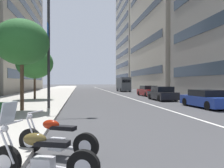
% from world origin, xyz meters
% --- Properties ---
extents(sidewalk_right_plaza, '(160.00, 8.35, 0.15)m').
position_xyz_m(sidewalk_right_plaza, '(30.00, 11.18, 0.07)').
color(sidewalk_right_plaza, '#A39E93').
rests_on(sidewalk_right_plaza, ground).
extents(lane_centre_stripe, '(110.00, 0.16, 0.01)m').
position_xyz_m(lane_centre_stripe, '(35.00, 0.00, 0.00)').
color(lane_centre_stripe, silver).
rests_on(lane_centre_stripe, ground).
extents(motorcycle_mid_row, '(0.88, 2.10, 1.47)m').
position_xyz_m(motorcycle_mid_row, '(2.44, 6.56, 0.43)').
color(motorcycle_mid_row, black).
rests_on(motorcycle_mid_row, ground).
extents(motorcycle_nearest_camera, '(1.11, 2.04, 1.10)m').
position_xyz_m(motorcycle_nearest_camera, '(3.81, 6.43, 0.42)').
color(motorcycle_nearest_camera, black).
rests_on(motorcycle_nearest_camera, ground).
extents(car_mid_block_traffic, '(4.51, 1.96, 1.30)m').
position_xyz_m(car_mid_block_traffic, '(13.06, -3.27, 0.61)').
color(car_mid_block_traffic, navy).
rests_on(car_mid_block_traffic, ground).
extents(car_lead_in_lane, '(4.24, 1.92, 1.41)m').
position_xyz_m(car_lead_in_lane, '(19.97, -2.63, 0.66)').
color(car_lead_in_lane, black).
rests_on(car_lead_in_lane, ground).
extents(car_approaching_light, '(4.55, 2.06, 1.40)m').
position_xyz_m(car_approaching_light, '(26.91, -3.37, 0.66)').
color(car_approaching_light, maroon).
rests_on(car_approaching_light, ground).
extents(delivery_van_ahead, '(5.17, 2.14, 2.82)m').
position_xyz_m(delivery_van_ahead, '(42.26, -3.06, 1.50)').
color(delivery_van_ahead, '#4C5156').
rests_on(delivery_van_ahead, ground).
extents(street_lamp_with_banners, '(1.26, 2.55, 8.15)m').
position_xyz_m(street_lamp_with_banners, '(13.29, 7.49, 5.09)').
color(street_lamp_with_banners, '#232326').
rests_on(street_lamp_with_banners, sidewalk_right_plaza).
extents(street_tree_by_lamp_post, '(3.25, 3.25, 5.50)m').
position_xyz_m(street_tree_by_lamp_post, '(12.20, 9.28, 4.26)').
color(street_tree_by_lamp_post, '#473323').
rests_on(street_tree_by_lamp_post, sidewalk_right_plaza).
extents(street_tree_near_plaza_corner, '(3.70, 3.70, 5.23)m').
position_xyz_m(street_tree_near_plaza_corner, '(21.68, 10.35, 3.80)').
color(street_tree_near_plaza_corner, '#473323').
rests_on(street_tree_near_plaza_corner, sidewalk_right_plaza).
extents(office_tower_near_left, '(24.32, 16.52, 49.52)m').
position_xyz_m(office_tower_near_left, '(75.44, -17.21, 24.76)').
color(office_tower_near_left, '#B7B2A3').
rests_on(office_tower_near_left, ground).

